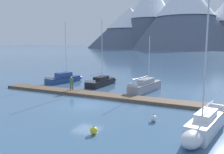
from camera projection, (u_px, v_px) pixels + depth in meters
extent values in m
plane|color=#426689|center=(87.00, 105.00, 23.18)|extent=(700.00, 700.00, 0.00)
cone|color=#4C566B|center=(130.00, 28.00, 249.89)|extent=(90.18, 90.18, 41.78)
cone|color=white|center=(130.00, 18.00, 248.43)|extent=(49.87, 49.87, 22.01)
cone|color=#4C566B|center=(151.00, 15.00, 241.91)|extent=(78.72, 78.72, 66.09)
cone|color=white|center=(151.00, 1.00, 239.75)|extent=(45.93, 45.93, 36.72)
cone|color=slate|center=(185.00, 15.00, 210.13)|extent=(94.57, 94.57, 59.47)
cube|color=brown|center=(105.00, 95.00, 26.76)|extent=(28.42, 2.77, 0.30)
cylinder|color=#38383D|center=(101.00, 97.00, 25.98)|extent=(27.24, 0.93, 0.24)
cylinder|color=#38383D|center=(108.00, 94.00, 27.55)|extent=(27.24, 0.93, 0.24)
cube|color=black|center=(15.00, 86.00, 32.83)|extent=(0.21, 2.13, 0.27)
cube|color=navy|center=(63.00, 80.00, 36.33)|extent=(3.16, 5.79, 0.81)
ellipsoid|color=navy|center=(77.00, 77.00, 38.67)|extent=(1.92, 1.87, 0.77)
cube|color=#121D39|center=(63.00, 77.00, 36.28)|extent=(3.17, 5.70, 0.06)
cylinder|color=silver|center=(66.00, 50.00, 36.22)|extent=(0.10, 0.10, 8.30)
cylinder|color=silver|center=(58.00, 72.00, 35.49)|extent=(0.84, 3.05, 0.08)
cube|color=#2F4A8A|center=(64.00, 75.00, 36.33)|extent=(1.88, 2.72, 0.70)
cube|color=silver|center=(48.00, 78.00, 34.18)|extent=(1.66, 0.51, 0.36)
cube|color=black|center=(101.00, 83.00, 33.49)|extent=(2.07, 5.69, 0.84)
ellipsoid|color=black|center=(111.00, 80.00, 36.25)|extent=(1.60, 2.10, 0.79)
cube|color=black|center=(101.00, 80.00, 33.43)|extent=(2.10, 5.58, 0.06)
cylinder|color=silver|center=(102.00, 50.00, 33.19)|extent=(0.10, 0.10, 8.32)
cylinder|color=silver|center=(96.00, 74.00, 32.30)|extent=(0.26, 3.09, 0.08)
cube|color=black|center=(101.00, 78.00, 33.51)|extent=(1.36, 2.59, 0.50)
cube|color=silver|center=(90.00, 81.00, 31.02)|extent=(1.57, 0.19, 0.36)
cube|color=#93939E|center=(145.00, 87.00, 29.67)|extent=(2.72, 6.57, 1.04)
ellipsoid|color=#93939E|center=(157.00, 83.00, 32.47)|extent=(1.59, 1.77, 0.99)
cube|color=#424247|center=(145.00, 83.00, 29.60)|extent=(2.73, 6.45, 0.06)
cylinder|color=silver|center=(149.00, 59.00, 29.93)|extent=(0.10, 0.10, 5.85)
cylinder|color=silver|center=(141.00, 77.00, 28.57)|extent=(0.84, 4.05, 0.08)
cube|color=#A0A0AB|center=(146.00, 81.00, 29.68)|extent=(1.61, 3.03, 0.54)
cube|color=silver|center=(133.00, 85.00, 27.04)|extent=(1.40, 0.36, 0.36)
cube|color=white|center=(206.00, 125.00, 16.16)|extent=(2.44, 5.47, 1.09)
ellipsoid|color=white|center=(192.00, 139.00, 13.77)|extent=(1.56, 2.18, 1.03)
cube|color=slate|center=(206.00, 118.00, 16.09)|extent=(2.46, 5.38, 0.06)
cylinder|color=silver|center=(206.00, 61.00, 14.67)|extent=(0.10, 0.10, 7.84)
cylinder|color=silver|center=(208.00, 105.00, 16.20)|extent=(0.63, 2.63, 0.08)
cube|color=white|center=(206.00, 115.00, 15.94)|extent=(1.44, 2.53, 0.43)
cube|color=silver|center=(216.00, 106.00, 18.11)|extent=(1.24, 0.35, 0.36)
cylinder|color=brown|center=(71.00, 86.00, 29.21)|extent=(0.14, 0.14, 0.86)
cylinder|color=brown|center=(73.00, 86.00, 29.13)|extent=(0.14, 0.14, 0.86)
cube|color=#387A4C|center=(71.00, 80.00, 29.06)|extent=(0.40, 0.27, 0.60)
sphere|color=beige|center=(71.00, 77.00, 29.00)|extent=(0.22, 0.22, 0.22)
cylinder|color=#387A4C|center=(70.00, 81.00, 29.15)|extent=(0.09, 0.09, 0.62)
cylinder|color=#387A4C|center=(73.00, 81.00, 29.00)|extent=(0.09, 0.09, 0.62)
sphere|color=yellow|center=(94.00, 131.00, 15.87)|extent=(0.52, 0.52, 0.52)
cylinder|color=#262628|center=(94.00, 126.00, 15.83)|extent=(0.06, 0.06, 0.08)
sphere|color=white|center=(154.00, 118.00, 18.44)|extent=(0.50, 0.50, 0.50)
cylinder|color=#262628|center=(154.00, 115.00, 18.40)|extent=(0.06, 0.06, 0.08)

